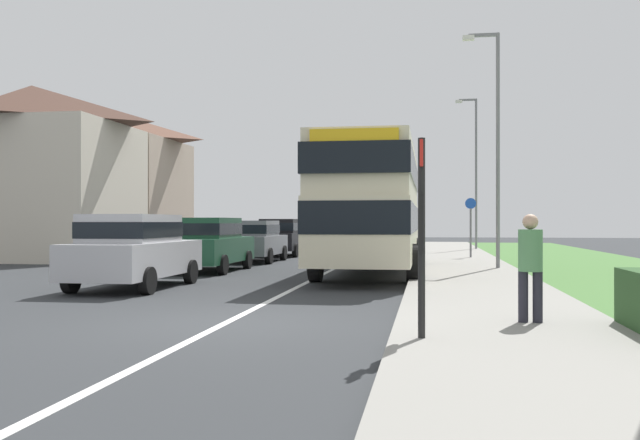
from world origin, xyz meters
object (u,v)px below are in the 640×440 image
Objects in this scene: parked_car_dark_green at (208,242)px; street_lamp_far at (474,164)px; bus_stop_sign at (422,223)px; parked_car_silver at (134,248)px; double_decker_bus at (373,202)px; street_lamp_mid at (494,135)px; parked_car_grey at (254,239)px; parked_car_black at (282,236)px; pedestrian_at_stop at (530,263)px; cycle_route_sign at (471,225)px.

parked_car_dark_green is 0.55× the size of street_lamp_far.
bus_stop_sign is 29.41m from street_lamp_far.
parked_car_silver is 0.54× the size of street_lamp_far.
double_decker_bus is 2.40× the size of parked_car_dark_green.
street_lamp_mid is (8.86, 1.39, 3.36)m from parked_car_dark_green.
parked_car_silver is 1.06× the size of parked_car_grey.
double_decker_bus is 11.50m from parked_car_black.
parked_car_black is 12.76m from street_lamp_mid.
double_decker_bus reaches higher than bus_stop_sign.
pedestrian_at_stop is at bearing -52.08° from parked_car_dark_green.
cycle_route_sign reaches higher than parked_car_dark_green.
pedestrian_at_stop is 18.43m from cycle_route_sign.
street_lamp_far reaches higher than pedestrian_at_stop.
double_decker_bus reaches higher than parked_car_silver.
parked_car_grey is 0.91× the size of parked_car_black.
street_lamp_far is (0.38, 15.58, 0.34)m from street_lamp_mid.
street_lamp_mid reaches higher than parked_car_silver.
street_lamp_mid is 0.92× the size of street_lamp_far.
bus_stop_sign is at bearing -73.73° from parked_car_black.
parked_car_silver is at bearing 148.48° from pedestrian_at_stop.
pedestrian_at_stop is 0.66× the size of cycle_route_sign.
street_lamp_mid is at bearing -91.38° from street_lamp_far.
parked_car_silver is 0.97× the size of parked_car_dark_green.
street_lamp_far is (9.02, 6.82, 3.70)m from parked_car_black.
parked_car_silver is 0.97× the size of parked_car_black.
parked_car_silver is 15.70m from parked_car_black.
parked_car_grey is 0.55× the size of street_lamp_mid.
parked_car_dark_green is 19.68m from street_lamp_far.
bus_stop_sign is 1.03× the size of cycle_route_sign.
street_lamp_mid is at bearing 8.91° from parked_car_dark_green.
double_decker_bus is 1.33× the size of street_lamp_far.
street_lamp_far is at bearing 61.45° from parked_car_dark_green.
parked_car_grey is 15.36m from street_lamp_far.
cycle_route_sign is at bearing 57.57° from parked_car_silver.
pedestrian_at_stop is 27.84m from street_lamp_far.
parked_car_black is at bearing 88.75° from parked_car_dark_green.
street_lamp_mid reaches higher than parked_car_dark_green.
cycle_route_sign is at bearing 42.57° from parked_car_dark_green.
street_lamp_far is at bearing 67.74° from parked_car_silver.
parked_car_silver reaches higher than parked_car_grey.
cycle_route_sign is 0.31× the size of street_lamp_far.
street_lamp_far is (2.50, 29.15, 3.08)m from bus_stop_sign.
parked_car_dark_green is 1.73× the size of bus_stop_sign.
parked_car_silver is 1.73× the size of cycle_route_sign.
parked_car_dark_green is at bearing 90.16° from parked_car_silver.
street_lamp_mid is (8.85, 6.94, 3.34)m from parked_car_silver.
street_lamp_mid is at bearing 38.12° from parked_car_silver.
double_decker_bus reaches higher than parked_car_black.
parked_car_grey is at bearing 133.33° from double_decker_bus.
bus_stop_sign reaches higher than parked_car_grey.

